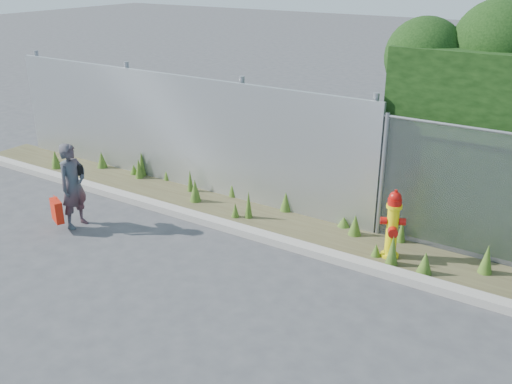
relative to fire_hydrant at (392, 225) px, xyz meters
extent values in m
plane|color=#3D3D40|center=(-1.51, -2.34, -0.54)|extent=(80.00, 80.00, 0.00)
cube|color=#9A958B|center=(-1.51, -0.54, -0.48)|extent=(16.00, 0.22, 0.12)
cube|color=#464028|center=(-1.51, 0.06, -0.53)|extent=(16.00, 1.20, 0.01)
cone|color=#36591A|center=(-2.99, 0.67, -0.27)|extent=(0.09, 0.09, 0.52)
cone|color=#36591A|center=(-0.02, 0.56, -0.33)|extent=(0.15, 0.15, 0.42)
cone|color=#36591A|center=(-2.57, 0.02, -0.28)|extent=(0.14, 0.14, 0.51)
cone|color=#36591A|center=(-2.78, -0.09, -0.40)|extent=(0.14, 0.14, 0.27)
cone|color=#36591A|center=(-1.03, 0.58, -0.45)|extent=(0.22, 0.22, 0.18)
cone|color=#36591A|center=(-2.18, 0.62, -0.34)|extent=(0.22, 0.22, 0.38)
cone|color=#36591A|center=(-3.81, 0.09, -0.32)|extent=(0.22, 0.22, 0.44)
cone|color=#36591A|center=(0.11, -0.22, -0.30)|extent=(0.19, 0.19, 0.48)
cone|color=#36591A|center=(-0.18, -0.10, -0.43)|extent=(0.15, 0.15, 0.21)
cone|color=#36591A|center=(-0.75, 0.40, -0.35)|extent=(0.22, 0.22, 0.36)
cone|color=#36591A|center=(-7.47, -0.11, -0.34)|extent=(0.21, 0.21, 0.40)
cone|color=#36591A|center=(-3.35, 0.66, -0.28)|extent=(0.17, 0.17, 0.50)
cone|color=#36591A|center=(-5.54, 0.43, -0.33)|extent=(0.18, 0.18, 0.42)
cone|color=#36591A|center=(-4.20, 0.43, -0.31)|extent=(0.13, 0.13, 0.45)
cone|color=#36591A|center=(-6.66, 0.46, -0.35)|extent=(0.22, 0.22, 0.37)
cone|color=#36591A|center=(-7.75, 0.10, -0.39)|extent=(0.18, 0.18, 0.29)
cone|color=#36591A|center=(-5.80, 0.53, -0.43)|extent=(0.18, 0.18, 0.21)
cone|color=#36591A|center=(-5.58, 0.55, -0.28)|extent=(0.16, 0.16, 0.51)
cone|color=#36591A|center=(-4.98, 0.65, -0.37)|extent=(0.15, 0.15, 0.34)
cone|color=#36591A|center=(0.60, -0.21, -0.36)|extent=(0.23, 0.23, 0.35)
cone|color=#36591A|center=(-5.62, 0.60, -0.28)|extent=(0.17, 0.17, 0.51)
cone|color=#36591A|center=(1.33, 0.28, -0.31)|extent=(0.21, 0.21, 0.46)
cube|color=#ACAFB3|center=(-4.76, 0.66, 0.56)|extent=(8.50, 0.08, 2.20)
cylinder|color=gray|center=(-8.81, 0.78, 0.61)|extent=(0.10, 0.10, 2.30)
cylinder|color=gray|center=(-6.01, 0.78, 0.61)|extent=(0.10, 0.10, 2.30)
cylinder|color=gray|center=(-3.21, 0.78, 0.61)|extent=(0.10, 0.10, 2.30)
cylinder|color=gray|center=(-0.71, 0.78, 0.61)|extent=(0.10, 0.10, 2.30)
cylinder|color=gray|center=(-0.46, 0.66, 0.49)|extent=(0.07, 0.07, 2.05)
sphere|color=black|center=(-0.24, 1.50, 2.25)|extent=(1.25, 1.25, 1.25)
sphere|color=black|center=(0.77, 1.79, 2.46)|extent=(1.41, 1.41, 1.41)
cylinder|color=yellow|center=(0.00, 0.01, -0.51)|extent=(0.27, 0.27, 0.06)
cylinder|color=yellow|center=(0.00, 0.01, -0.12)|extent=(0.18, 0.18, 0.83)
cylinder|color=yellow|center=(0.00, 0.01, 0.31)|extent=(0.23, 0.23, 0.05)
cylinder|color=#B20F0A|center=(0.00, 0.01, 0.38)|extent=(0.20, 0.20, 0.10)
sphere|color=#B20F0A|center=(0.00, 0.01, 0.45)|extent=(0.19, 0.19, 0.19)
cylinder|color=#B20F0A|center=(0.00, 0.01, 0.55)|extent=(0.05, 0.05, 0.05)
cylinder|color=#B20F0A|center=(-0.14, 0.01, 0.07)|extent=(0.10, 0.11, 0.11)
cylinder|color=#B20F0A|center=(0.14, 0.01, 0.07)|extent=(0.10, 0.11, 0.11)
cylinder|color=#B20F0A|center=(0.00, -0.13, -0.05)|extent=(0.15, 0.12, 0.15)
imported|color=#0F5B63|center=(-4.87, -1.79, 0.19)|extent=(0.38, 0.55, 1.45)
cube|color=#AB2809|center=(-4.99, -2.08, -0.18)|extent=(0.34, 0.12, 0.37)
cylinder|color=#AB2809|center=(-4.99, -2.08, 0.07)|extent=(0.16, 0.01, 0.01)
cube|color=black|center=(-4.90, -1.61, 0.43)|extent=(0.22, 0.09, 0.17)
camera|label=1|loc=(2.42, -7.53, 3.67)|focal=40.00mm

